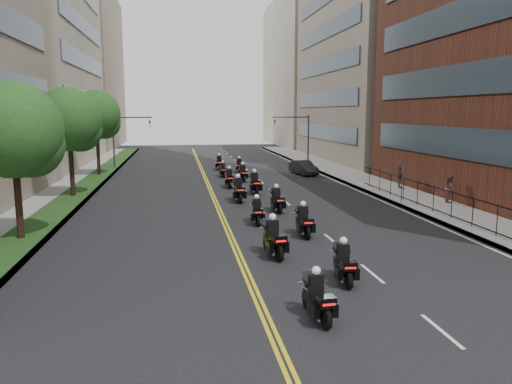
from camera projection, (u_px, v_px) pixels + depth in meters
ground at (330, 339)px, 13.29m from camera, size 160.00×160.00×0.00m
sidewalk_right at (381, 187)px, 39.50m from camera, size 4.00×90.00×0.15m
sidewalk_left at (65, 195)px, 35.81m from camera, size 4.00×90.00×0.15m
grass_strip at (76, 193)px, 35.92m from camera, size 2.00×90.00×0.04m
building_right_tan at (384, 37)px, 61.00m from camera, size 15.11×28.00×30.00m
building_right_far at (317, 73)px, 90.58m from camera, size 15.00×28.00×26.00m
building_left_mid at (5, 9)px, 54.02m from camera, size 16.11×28.00×34.00m
building_left_far at (67, 70)px, 83.91m from camera, size 16.00×28.00×26.00m
iron_fence at (462, 208)px, 26.53m from camera, size 0.05×28.00×1.50m
street_trees at (52, 127)px, 28.92m from camera, size 4.40×38.40×7.98m
traffic_signal_right at (300, 133)px, 55.12m from camera, size 4.09×0.20×5.60m
traffic_signal_left at (123, 134)px, 52.19m from camera, size 4.09×0.20×5.60m
motorcycle_0 at (317, 299)px, 14.46m from camera, size 0.59×2.12×1.57m
motorcycle_1 at (344, 265)px, 17.62m from camera, size 0.57×2.20×1.62m
motorcycle_2 at (273, 240)px, 20.79m from camera, size 0.71×2.44×1.80m
motorcycle_3 at (304, 222)px, 24.23m from camera, size 0.53×2.31×1.71m
motorcycle_4 at (257, 212)px, 26.88m from camera, size 0.55×2.16×1.60m
motorcycle_5 at (277, 201)px, 30.11m from camera, size 0.56×2.29×1.69m
motorcycle_6 at (238, 191)px, 33.46m from camera, size 0.59×2.54×1.88m
motorcycle_7 at (255, 184)px, 36.68m from camera, size 0.58×2.49×1.84m
motorcycle_8 at (229, 179)px, 39.74m from camera, size 0.54×2.34×1.73m
motorcycle_9 at (243, 174)px, 43.34m from camera, size 0.52×2.27×1.68m
motorcycle_10 at (223, 171)px, 46.07m from camera, size 0.51×2.07×1.53m
motorcycle_11 at (239, 166)px, 49.56m from camera, size 0.53×2.21×1.63m
motorcycle_12 at (219, 163)px, 51.90m from camera, size 0.60×2.34×1.73m
parked_sedan at (303, 168)px, 47.82m from camera, size 2.13×4.30×1.36m
pedestrian_b at (449, 189)px, 32.35m from camera, size 0.86×1.00×1.79m
pedestrian_c at (400, 176)px, 38.41m from camera, size 0.84×1.15×1.81m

